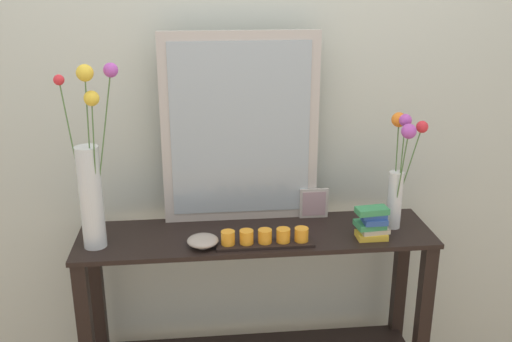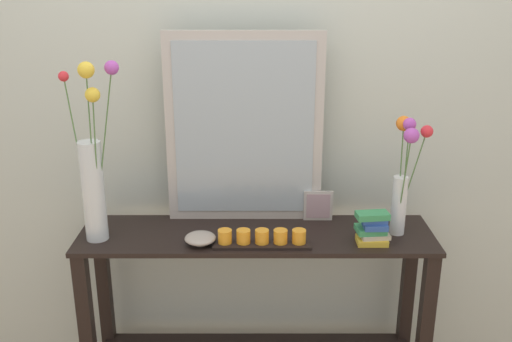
{
  "view_description": "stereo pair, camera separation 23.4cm",
  "coord_description": "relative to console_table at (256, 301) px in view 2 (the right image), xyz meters",
  "views": [
    {
      "loc": [
        -0.23,
        -2.2,
        1.88
      ],
      "look_at": [
        0.0,
        0.0,
        1.11
      ],
      "focal_mm": 40.71,
      "sensor_mm": 36.0,
      "label": 1
    },
    {
      "loc": [
        0.0,
        -2.22,
        1.88
      ],
      "look_at": [
        0.0,
        0.0,
        1.11
      ],
      "focal_mm": 40.71,
      "sensor_mm": 36.0,
      "label": 2
    }
  ],
  "objects": [
    {
      "name": "candle_tray",
      "position": [
        0.02,
        -0.12,
        0.36
      ],
      "size": [
        0.39,
        0.09,
        0.07
      ],
      "color": "black",
      "rests_on": "console_table"
    },
    {
      "name": "vase_right",
      "position": [
        0.6,
        -0.01,
        0.59
      ],
      "size": [
        0.13,
        0.16,
        0.5
      ],
      "color": "silver",
      "rests_on": "console_table"
    },
    {
      "name": "tall_vase_left",
      "position": [
        -0.64,
        -0.06,
        0.61
      ],
      "size": [
        0.24,
        0.12,
        0.73
      ],
      "color": "silver",
      "rests_on": "console_table"
    },
    {
      "name": "mirror_leaning",
      "position": [
        -0.05,
        0.16,
        0.74
      ],
      "size": [
        0.67,
        0.03,
        0.82
      ],
      "color": "#B7B2AD",
      "rests_on": "console_table"
    },
    {
      "name": "console_table",
      "position": [
        0.0,
        0.0,
        0.0
      ],
      "size": [
        1.49,
        0.38,
        0.84
      ],
      "color": "black",
      "rests_on": "ground"
    },
    {
      "name": "decorative_bowl",
      "position": [
        -0.22,
        -0.11,
        0.35
      ],
      "size": [
        0.13,
        0.13,
        0.05
      ],
      "color": "#9E9389",
      "rests_on": "console_table"
    },
    {
      "name": "book_stack",
      "position": [
        0.47,
        -0.09,
        0.39
      ],
      "size": [
        0.14,
        0.11,
        0.14
      ],
      "color": "gold",
      "rests_on": "console_table"
    },
    {
      "name": "wall_back",
      "position": [
        0.0,
        0.31,
        0.84
      ],
      "size": [
        6.4,
        0.08,
        2.7
      ],
      "primitive_type": "cube",
      "color": "beige",
      "rests_on": "ground"
    },
    {
      "name": "picture_frame_small",
      "position": [
        0.27,
        0.14,
        0.4
      ],
      "size": [
        0.13,
        0.01,
        0.14
      ],
      "color": "#B7B2AD",
      "rests_on": "console_table"
    }
  ]
}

